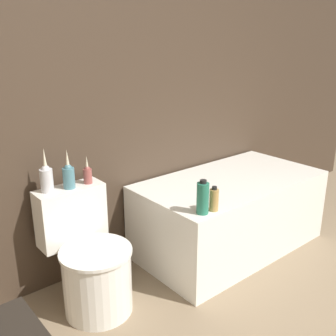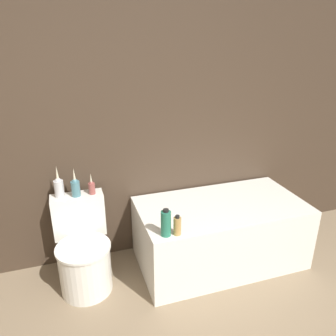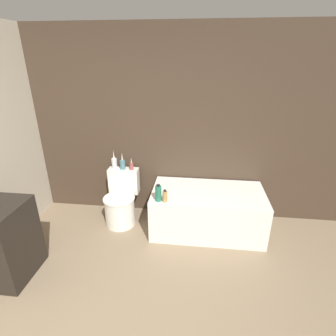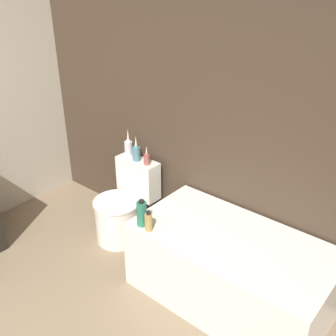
{
  "view_description": "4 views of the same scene",
  "coord_description": "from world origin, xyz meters",
  "views": [
    {
      "loc": [
        -1.41,
        0.13,
        1.61
      ],
      "look_at": [
        0.0,
        1.82,
        0.87
      ],
      "focal_mm": 42.0,
      "sensor_mm": 36.0,
      "label": 1
    },
    {
      "loc": [
        -0.46,
        -0.28,
        1.95
      ],
      "look_at": [
        0.23,
        1.83,
        1.05
      ],
      "focal_mm": 35.0,
      "sensor_mm": 36.0,
      "label": 2
    },
    {
      "loc": [
        0.6,
        -1.06,
        2.2
      ],
      "look_at": [
        0.26,
        1.88,
        0.93
      ],
      "focal_mm": 28.0,
      "sensor_mm": 36.0,
      "label": 3
    },
    {
      "loc": [
        1.88,
        -0.06,
        2.31
      ],
      "look_at": [
        0.25,
        1.89,
        1.01
      ],
      "focal_mm": 42.0,
      "sensor_mm": 36.0,
      "label": 4
    }
  ],
  "objects": [
    {
      "name": "wall_back_tiled",
      "position": [
        0.0,
        2.43,
        1.3
      ],
      "size": [
        6.4,
        0.06,
        2.6
      ],
      "color": "#423326",
      "rests_on": "ground_plane"
    },
    {
      "name": "bathtub",
      "position": [
        0.77,
        1.99,
        0.29
      ],
      "size": [
        1.46,
        0.78,
        0.58
      ],
      "color": "white",
      "rests_on": "ground"
    },
    {
      "name": "toilet",
      "position": [
        -0.43,
        2.05,
        0.3
      ],
      "size": [
        0.43,
        0.59,
        0.72
      ],
      "color": "white",
      "rests_on": "ground"
    },
    {
      "name": "vase_gold",
      "position": [
        -0.56,
        2.28,
        0.82
      ],
      "size": [
        0.08,
        0.08,
        0.27
      ],
      "color": "silver",
      "rests_on": "toilet"
    },
    {
      "name": "vase_silver",
      "position": [
        -0.43,
        2.25,
        0.81
      ],
      "size": [
        0.07,
        0.07,
        0.25
      ],
      "color": "teal",
      "rests_on": "toilet"
    },
    {
      "name": "vase_bronze",
      "position": [
        -0.3,
        2.25,
        0.79
      ],
      "size": [
        0.05,
        0.05,
        0.18
      ],
      "color": "#994C47",
      "rests_on": "toilet"
    },
    {
      "name": "shampoo_bottle_tall",
      "position": [
        0.16,
        1.69,
        0.68
      ],
      "size": [
        0.08,
        0.08,
        0.22
      ],
      "color": "#267259",
      "rests_on": "bathtub"
    },
    {
      "name": "shampoo_bottle_short",
      "position": [
        0.25,
        1.67,
        0.65
      ],
      "size": [
        0.06,
        0.06,
        0.16
      ],
      "color": "tan",
      "rests_on": "bathtub"
    }
  ]
}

